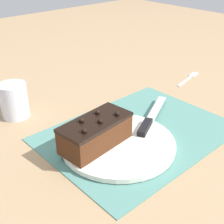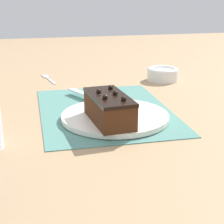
% 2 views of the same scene
% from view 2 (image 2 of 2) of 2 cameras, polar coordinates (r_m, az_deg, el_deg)
% --- Properties ---
extents(ground_plane, '(3.00, 3.00, 0.00)m').
position_cam_2_polar(ground_plane, '(1.00, -1.10, 0.18)').
color(ground_plane, '#9E7F5B').
extents(placemat_woven, '(0.46, 0.34, 0.00)m').
position_cam_2_polar(placemat_woven, '(1.00, -1.10, 0.29)').
color(placemat_woven, slate).
rests_on(placemat_woven, ground_plane).
extents(cake_plate, '(0.27, 0.27, 0.01)m').
position_cam_2_polar(cake_plate, '(0.93, 0.46, -0.68)').
color(cake_plate, white).
rests_on(cake_plate, placemat_woven).
extents(chocolate_cake, '(0.18, 0.10, 0.07)m').
position_cam_2_polar(chocolate_cake, '(0.87, -0.44, 0.59)').
color(chocolate_cake, '#472614').
rests_on(chocolate_cake, cake_plate).
extents(serving_knife, '(0.21, 0.12, 0.01)m').
position_cam_2_polar(serving_knife, '(1.03, -1.60, 2.01)').
color(serving_knife, black).
rests_on(serving_knife, cake_plate).
extents(small_bowl, '(0.11, 0.11, 0.05)m').
position_cam_2_polar(small_bowl, '(1.33, 7.73, 5.82)').
color(small_bowl, white).
rests_on(small_bowl, ground_plane).
extents(dessert_fork, '(0.15, 0.05, 0.01)m').
position_cam_2_polar(dessert_fork, '(1.36, -9.70, 5.12)').
color(dessert_fork, '#B7BABF').
rests_on(dessert_fork, ground_plane).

